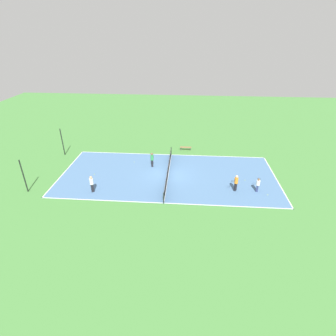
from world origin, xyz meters
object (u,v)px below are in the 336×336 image
(player_center_orange, at_px, (236,182))
(fence_post_back_right, at_px, (62,142))
(player_far_white, at_px, (258,184))
(tennis_ball_right_alley, at_px, (268,195))
(tennis_ball_far_baseline, at_px, (94,174))
(bench, at_px, (186,148))
(tennis_ball_near_net, at_px, (134,162))
(tennis_net, at_px, (168,171))
(tennis_ball_midcourt, at_px, (245,180))
(player_far_green, at_px, (152,159))
(player_near_white, at_px, (92,183))
(fence_post_back_left, at_px, (24,176))

(player_center_orange, xyz_separation_m, fence_post_back_right, (7.01, 20.63, 0.72))
(player_far_white, bearing_deg, tennis_ball_right_alley, -106.36)
(player_center_orange, distance_m, tennis_ball_far_baseline, 15.29)
(player_center_orange, relative_size, player_far_white, 1.19)
(tennis_ball_far_baseline, bearing_deg, bench, -53.24)
(player_center_orange, height_order, fence_post_back_right, fence_post_back_right)
(player_center_orange, bearing_deg, tennis_ball_right_alley, 122.26)
(fence_post_back_right, bearing_deg, tennis_ball_near_net, -99.50)
(tennis_net, relative_size, tennis_ball_midcourt, 155.29)
(player_far_white, xyz_separation_m, tennis_ball_near_net, (5.39, 13.39, -0.79))
(tennis_net, relative_size, tennis_ball_far_baseline, 155.29)
(tennis_ball_right_alley, bearing_deg, tennis_ball_midcourt, 32.64)
(bench, bearing_deg, tennis_net, 75.25)
(bench, distance_m, fence_post_back_right, 15.80)
(tennis_ball_right_alley, bearing_deg, tennis_ball_far_baseline, 81.51)
(player_far_green, bearing_deg, player_near_white, 121.32)
(player_far_green, bearing_deg, tennis_ball_near_net, 51.79)
(player_center_orange, distance_m, tennis_ball_midcourt, 2.68)
(tennis_net, bearing_deg, player_far_green, 46.75)
(player_far_white, height_order, player_near_white, player_near_white)
(player_far_white, xyz_separation_m, fence_post_back_right, (6.96, 22.78, 0.90))
(fence_post_back_left, height_order, fence_post_back_right, same)
(player_near_white, bearing_deg, player_far_green, -166.74)
(player_far_green, distance_m, player_near_white, 7.80)
(player_far_white, height_order, tennis_ball_near_net, player_far_white)
(player_near_white, distance_m, tennis_ball_near_net, 7.37)
(player_near_white, bearing_deg, fence_post_back_right, -86.85)
(tennis_net, bearing_deg, tennis_ball_midcourt, -93.91)
(tennis_ball_midcourt, bearing_deg, fence_post_back_left, 99.77)
(player_far_green, xyz_separation_m, tennis_ball_far_baseline, (-2.41, 6.18, -0.98))
(player_far_white, distance_m, tennis_ball_right_alley, 1.37)
(player_center_orange, bearing_deg, tennis_ball_midcourt, -169.91)
(tennis_ball_near_net, bearing_deg, player_far_white, -111.92)
(fence_post_back_right, bearing_deg, player_far_green, -101.92)
(tennis_ball_far_baseline, xyz_separation_m, fence_post_back_left, (-3.82, 5.52, 1.70))
(tennis_ball_near_net, distance_m, tennis_ball_midcourt, 13.03)
(tennis_net, bearing_deg, tennis_ball_far_baseline, 93.69)
(tennis_ball_midcourt, bearing_deg, player_center_orange, 147.02)
(player_far_white, distance_m, fence_post_back_right, 23.84)
(player_far_green, height_order, tennis_ball_midcourt, player_far_green)
(tennis_ball_midcourt, bearing_deg, bench, 40.66)
(bench, distance_m, player_center_orange, 10.90)
(bench, relative_size, tennis_ball_near_net, 22.08)
(player_far_green, distance_m, fence_post_back_right, 11.98)
(tennis_ball_midcourt, height_order, fence_post_back_right, fence_post_back_right)
(player_near_white, xyz_separation_m, fence_post_back_left, (-0.42, 6.50, 0.71))
(bench, height_order, tennis_ball_right_alley, bench)
(tennis_ball_right_alley, relative_size, tennis_ball_midcourt, 1.00)
(tennis_ball_far_baseline, height_order, fence_post_back_left, fence_post_back_left)
(tennis_ball_far_baseline, bearing_deg, player_center_orange, -98.02)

